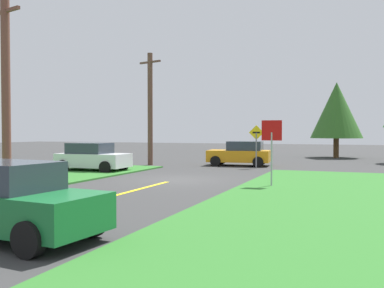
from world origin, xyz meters
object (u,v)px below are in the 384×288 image
stop_sign (272,140)px  car_approaching_junction (241,154)px  direction_sign (256,141)px  utility_pole_near (6,91)px  utility_pole_mid (150,108)px  parked_car_near_building (92,157)px  oak_tree_left (336,110)px  car_behind_on_main_road (11,201)px

stop_sign → car_approaching_junction: size_ratio=0.64×
direction_sign → utility_pole_near: bearing=-116.2°
utility_pole_mid → direction_sign: size_ratio=2.83×
parked_car_near_building → oak_tree_left: 22.33m
stop_sign → oak_tree_left: oak_tree_left is taller
car_approaching_junction → direction_sign: (1.42, -1.64, 0.84)m
direction_sign → parked_car_near_building: bearing=-146.6°
stop_sign → car_behind_on_main_road: stop_sign is taller
stop_sign → utility_pole_mid: utility_pole_mid is taller
oak_tree_left → car_behind_on_main_road: bearing=-98.8°
parked_car_near_building → utility_pole_near: 8.68m
oak_tree_left → utility_pole_mid: bearing=-130.8°
utility_pole_near → oak_tree_left: 28.45m
utility_pole_mid → parked_car_near_building: bearing=-100.2°
stop_sign → utility_pole_near: utility_pole_near is taller
stop_sign → car_approaching_junction: 11.19m
parked_car_near_building → oak_tree_left: bearing=55.5°
parked_car_near_building → car_approaching_junction: (6.77, 7.04, 0.00)m
parked_car_near_building → car_approaching_junction: bearing=45.3°
parked_car_near_building → car_approaching_junction: same height
utility_pole_near → utility_pole_mid: utility_pole_mid is taller
parked_car_near_building → utility_pole_near: size_ratio=0.55×
stop_sign → utility_pole_near: size_ratio=0.37×
car_approaching_junction → utility_pole_near: 16.18m
utility_pole_mid → utility_pole_near: bearing=-87.2°
car_behind_on_main_road → car_approaching_junction: bearing=96.6°
parked_car_near_building → direction_sign: direction_sign is taller
stop_sign → car_behind_on_main_road: size_ratio=0.66×
utility_pole_mid → oak_tree_left: 17.25m
stop_sign → parked_car_near_building: (-10.80, 3.33, -1.13)m
car_behind_on_main_road → utility_pole_near: (-5.68, 5.67, 2.99)m
oak_tree_left → utility_pole_near: bearing=-111.9°
stop_sign → car_approaching_junction: (-4.03, 10.37, -1.13)m
car_approaching_junction → utility_pole_mid: 6.77m
car_approaching_junction → utility_pole_mid: (-5.81, -1.71, 3.04)m
utility_pole_mid → oak_tree_left: size_ratio=1.16×
stop_sign → parked_car_near_building: size_ratio=0.67×
car_approaching_junction → direction_sign: bearing=125.3°
utility_pole_mid → direction_sign: bearing=0.6°
stop_sign → parked_car_near_building: 11.36m
car_behind_on_main_road → direction_sign: 19.11m
direction_sign → oak_tree_left: 13.82m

